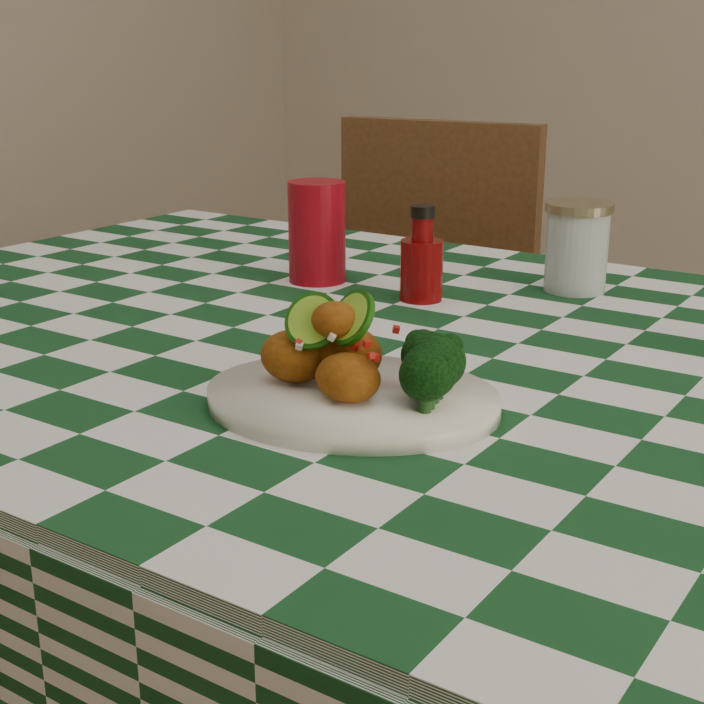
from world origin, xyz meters
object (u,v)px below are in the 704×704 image
Objects in this scene: red_tumbler at (317,232)px; wooden_chair_left at (394,371)px; dining_table at (404,642)px; plate at (352,399)px; fried_chicken_pile at (340,346)px; ketchup_bottle at (422,253)px; mason_jar at (577,247)px.

red_tumbler is 0.15× the size of wooden_chair_left.
dining_table is 0.46m from plate.
ketchup_bottle is (-0.13, 0.38, 0.00)m from fried_chicken_pile.
mason_jar is at bearing 24.99° from red_tumbler.
plate is 2.22× the size of ketchup_bottle.
mason_jar reaches higher than plate.
fried_chicken_pile is 1.07× the size of mason_jar.
dining_table is at bearing 102.78° from fried_chicken_pile.
dining_table is 13.89× the size of mason_jar.
plate is (0.06, -0.21, 0.40)m from dining_table.
red_tumbler is at bearing 129.49° from plate.
plate is 0.41m from ketchup_bottle.
ketchup_bottle is 0.71m from wooden_chair_left.
wooden_chair_left is at bearing 109.15° from red_tumbler.
ketchup_bottle is 0.13× the size of wooden_chair_left.
wooden_chair_left is (-0.43, 0.67, 0.08)m from dining_table.
mason_jar is 0.13× the size of wooden_chair_left.
fried_chicken_pile is at bearing -180.00° from plate.
dining_table is 11.85× the size of red_tumbler.
dining_table is at bearing 106.12° from plate.
ketchup_bottle reaches higher than dining_table.
mason_jar is (0.00, 0.54, 0.05)m from plate.
fried_chicken_pile is at bearing -77.22° from dining_table.
ketchup_bottle is at bearing 109.23° from fried_chicken_pile.
red_tumbler reaches higher than mason_jar.
red_tumbler is 1.17× the size of mason_jar.
wooden_chair_left is at bearing 119.10° from plate.
dining_table is at bearing -100.96° from mason_jar.
mason_jar is 0.71m from wooden_chair_left.
dining_table is 0.56m from mason_jar.
wooden_chair_left is (-0.49, 0.34, -0.37)m from mason_jar.
wooden_chair_left reaches higher than mason_jar.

